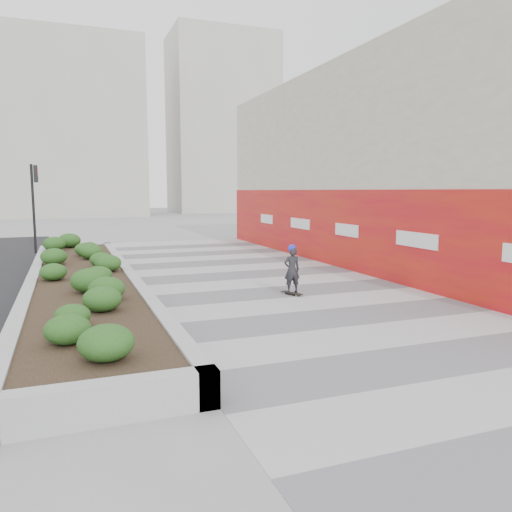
{
  "coord_description": "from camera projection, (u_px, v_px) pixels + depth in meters",
  "views": [
    {
      "loc": [
        -5.85,
        -8.23,
        2.97
      ],
      "look_at": [
        -0.8,
        5.07,
        1.1
      ],
      "focal_mm": 35.0,
      "sensor_mm": 36.0,
      "label": 1
    }
  ],
  "objects": [
    {
      "name": "building",
      "position": [
        400.0,
        166.0,
        20.33
      ],
      "size": [
        6.04,
        24.08,
        8.0
      ],
      "color": "#BBB09F",
      "rests_on": "ground"
    },
    {
      "name": "skateboarder",
      "position": [
        292.0,
        270.0,
        14.16
      ],
      "size": [
        0.49,
        0.74,
        1.46
      ],
      "rotation": [
        0.0,
        0.0,
        0.36
      ],
      "color": "beige",
      "rests_on": "ground"
    },
    {
      "name": "planter",
      "position": [
        83.0,
        278.0,
        14.57
      ],
      "size": [
        3.0,
        18.0,
        0.9
      ],
      "color": "#9E9EA0",
      "rests_on": "ground"
    },
    {
      "name": "manhole_cover",
      "position": [
        331.0,
        305.0,
        13.02
      ],
      "size": [
        0.44,
        0.44,
        0.01
      ],
      "primitive_type": "cylinder",
      "color": "#595654",
      "rests_on": "ground"
    },
    {
      "name": "ground",
      "position": [
        382.0,
        339.0,
        10.07
      ],
      "size": [
        160.0,
        160.0,
        0.0
      ],
      "primitive_type": "plane",
      "color": "gray",
      "rests_on": "ground"
    },
    {
      "name": "traffic_signal_near",
      "position": [
        34.0,
        195.0,
        23.39
      ],
      "size": [
        0.33,
        0.28,
        4.2
      ],
      "color": "black",
      "rests_on": "ground"
    },
    {
      "name": "distant_bldg_north_r",
      "position": [
        222.0,
        125.0,
        69.41
      ],
      "size": [
        14.0,
        10.0,
        24.0
      ],
      "primitive_type": "cube",
      "color": "#ADAAA3",
      "rests_on": "ground"
    },
    {
      "name": "walkway",
      "position": [
        314.0,
        306.0,
        12.85
      ],
      "size": [
        8.0,
        36.0,
        0.01
      ],
      "primitive_type": "cube",
      "color": "#A8A8AD",
      "rests_on": "ground"
    },
    {
      "name": "distant_bldg_north_l",
      "position": [
        70.0,
        130.0,
        58.0
      ],
      "size": [
        16.0,
        12.0,
        20.0
      ],
      "primitive_type": "cube",
      "color": "#ADAAA3",
      "rests_on": "ground"
    }
  ]
}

